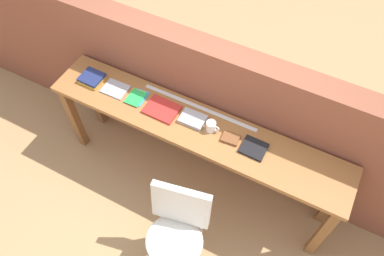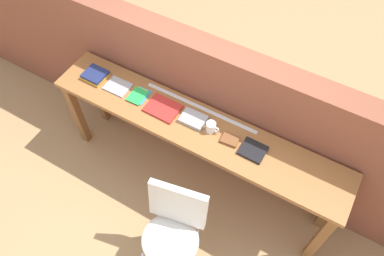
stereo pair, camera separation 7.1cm
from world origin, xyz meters
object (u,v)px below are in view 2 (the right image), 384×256
at_px(magazine_cycling, 118,87).
at_px(book_repair_rightmost, 253,150).
at_px(book_open_centre, 163,108).
at_px(chair_white_moulded, 173,228).
at_px(leather_journal_brown, 230,140).
at_px(pamphlet_pile_colourful, 138,95).
at_px(book_stack_leftmost, 95,75).
at_px(mug, 211,127).

distance_m(magazine_cycling, book_repair_rightmost, 1.24).
bearing_deg(book_open_centre, book_repair_rightmost, 0.97).
relative_size(magazine_cycling, book_open_centre, 0.78).
xyz_separation_m(chair_white_moulded, leather_journal_brown, (0.10, 0.69, 0.37)).
distance_m(chair_white_moulded, pamphlet_pile_colourful, 1.09).
relative_size(book_stack_leftmost, book_repair_rightmost, 1.07).
height_order(magazine_cycling, book_open_centre, book_open_centre).
bearing_deg(mug, leather_journal_brown, -3.18).
relative_size(magazine_cycling, leather_journal_brown, 1.58).
xyz_separation_m(book_stack_leftmost, leather_journal_brown, (1.28, -0.00, -0.01)).
bearing_deg(magazine_cycling, pamphlet_pile_colourful, 0.43).
distance_m(book_open_centre, book_repair_rightmost, 0.79).
xyz_separation_m(mug, leather_journal_brown, (0.17, -0.01, -0.03)).
xyz_separation_m(book_stack_leftmost, pamphlet_pile_colourful, (0.44, 0.01, -0.02)).
height_order(leather_journal_brown, book_repair_rightmost, leather_journal_brown).
distance_m(magazine_cycling, book_open_centre, 0.45).
height_order(pamphlet_pile_colourful, book_repair_rightmost, book_repair_rightmost).
distance_m(pamphlet_pile_colourful, book_open_centre, 0.25).
distance_m(book_open_centre, leather_journal_brown, 0.60).
xyz_separation_m(book_open_centre, mug, (0.43, 0.01, 0.03)).
xyz_separation_m(magazine_cycling, leather_journal_brown, (1.05, -0.01, 0.01)).
height_order(book_stack_leftmost, book_repair_rightmost, book_stack_leftmost).
distance_m(leather_journal_brown, book_repair_rightmost, 0.19).
xyz_separation_m(chair_white_moulded, book_open_centre, (-0.50, 0.69, 0.36)).
bearing_deg(book_stack_leftmost, leather_journal_brown, -0.19).
bearing_deg(book_open_centre, mug, 2.05).
relative_size(pamphlet_pile_colourful, leather_journal_brown, 1.45).
distance_m(pamphlet_pile_colourful, leather_journal_brown, 0.85).
relative_size(book_stack_leftmost, book_open_centre, 0.75).
bearing_deg(magazine_cycling, mug, -1.01).
height_order(mug, book_repair_rightmost, mug).
relative_size(mug, leather_journal_brown, 0.85).
relative_size(chair_white_moulded, magazine_cycling, 4.33).
bearing_deg(chair_white_moulded, magazine_cycling, 143.70).
xyz_separation_m(magazine_cycling, mug, (0.88, -0.00, 0.04)).
bearing_deg(chair_white_moulded, book_stack_leftmost, 149.66).
distance_m(magazine_cycling, pamphlet_pile_colourful, 0.20).
relative_size(pamphlet_pile_colourful, book_open_centre, 0.71).
height_order(book_stack_leftmost, magazine_cycling, book_stack_leftmost).
distance_m(book_stack_leftmost, leather_journal_brown, 1.28).
relative_size(book_open_centre, book_repair_rightmost, 1.43).
height_order(pamphlet_pile_colourful, mug, mug).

